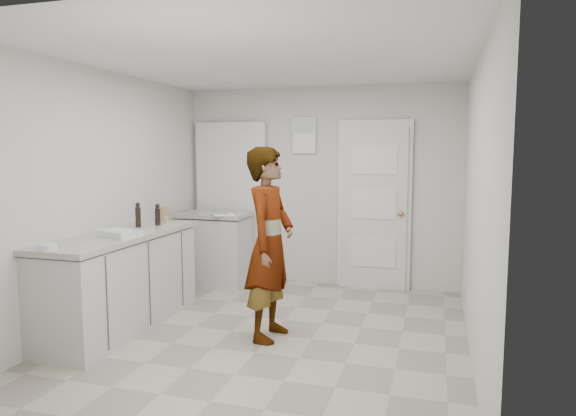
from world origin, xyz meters
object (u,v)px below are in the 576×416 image
(spice_jar, at_px, (166,220))
(egg_bowl, at_px, (48,247))
(oil_cruet_b, at_px, (138,215))
(person, at_px, (270,244))
(cake_mix_box, at_px, (164,213))
(oil_cruet_a, at_px, (158,215))
(baking_dish, at_px, (120,234))

(spice_jar, relative_size, egg_bowl, 0.56)
(spice_jar, height_order, oil_cruet_b, oil_cruet_b)
(spice_jar, relative_size, oil_cruet_b, 0.28)
(spice_jar, xyz_separation_m, egg_bowl, (-0.10, -1.65, -0.01))
(person, bearing_deg, oil_cruet_b, 84.35)
(spice_jar, bearing_deg, cake_mix_box, 126.24)
(oil_cruet_a, xyz_separation_m, baking_dish, (0.04, -0.73, -0.08))
(oil_cruet_b, distance_m, egg_bowl, 1.30)
(cake_mix_box, bearing_deg, oil_cruet_a, -82.16)
(cake_mix_box, relative_size, egg_bowl, 1.26)
(oil_cruet_a, relative_size, baking_dish, 0.58)
(oil_cruet_a, height_order, egg_bowl, oil_cruet_a)
(cake_mix_box, bearing_deg, egg_bowl, -101.29)
(spice_jar, bearing_deg, person, -23.46)
(person, distance_m, oil_cruet_a, 1.44)
(oil_cruet_b, bearing_deg, egg_bowl, -89.31)
(spice_jar, bearing_deg, oil_cruet_a, -86.39)
(cake_mix_box, height_order, baking_dish, cake_mix_box)
(oil_cruet_a, bearing_deg, egg_bowl, -94.37)
(cake_mix_box, height_order, oil_cruet_b, oil_cruet_b)
(person, height_order, cake_mix_box, person)
(baking_dish, bearing_deg, cake_mix_box, 98.57)
(spice_jar, distance_m, baking_dish, 0.93)
(baking_dish, bearing_deg, egg_bowl, -101.95)
(baking_dish, bearing_deg, oil_cruet_b, 106.62)
(oil_cruet_b, height_order, baking_dish, oil_cruet_b)
(person, bearing_deg, baking_dish, 107.20)
(oil_cruet_b, xyz_separation_m, baking_dish, (0.17, -0.57, -0.10))
(egg_bowl, bearing_deg, person, 35.27)
(spice_jar, xyz_separation_m, baking_dish, (0.05, -0.93, -0.01))
(oil_cruet_a, relative_size, oil_cruet_b, 0.90)
(cake_mix_box, height_order, spice_jar, cake_mix_box)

